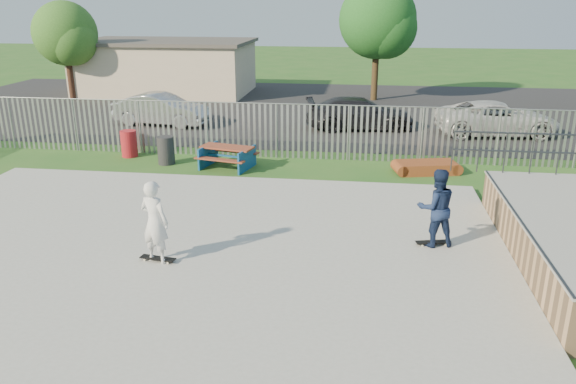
# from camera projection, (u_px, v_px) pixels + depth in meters

# --- Properties ---
(ground) EXTENTS (120.00, 120.00, 0.00)m
(ground) POSITION_uv_depth(u_px,v_px,m) (171.00, 263.00, 12.45)
(ground) COLOR #285D1F
(ground) RESTS_ON ground
(concrete_slab) EXTENTS (15.00, 12.00, 0.15)m
(concrete_slab) POSITION_uv_depth(u_px,v_px,m) (171.00, 260.00, 12.43)
(concrete_slab) COLOR #A1A19C
(concrete_slab) RESTS_ON ground
(fence) EXTENTS (26.04, 16.02, 2.00)m
(fence) POSITION_uv_depth(u_px,v_px,m) (253.00, 165.00, 16.30)
(fence) COLOR gray
(fence) RESTS_ON ground
(picnic_table) EXTENTS (2.09, 1.85, 0.76)m
(picnic_table) POSITION_uv_depth(u_px,v_px,m) (227.00, 157.00, 19.39)
(picnic_table) COLOR brown
(picnic_table) RESTS_ON ground
(funbox) EXTENTS (2.02, 1.32, 0.37)m
(funbox) POSITION_uv_depth(u_px,v_px,m) (426.00, 167.00, 18.88)
(funbox) COLOR brown
(funbox) RESTS_ON ground
(trash_bin_red) EXTENTS (0.59, 0.59, 0.98)m
(trash_bin_red) POSITION_uv_depth(u_px,v_px,m) (129.00, 144.00, 20.74)
(trash_bin_red) COLOR #A51920
(trash_bin_red) RESTS_ON ground
(trash_bin_grey) EXTENTS (0.59, 0.59, 0.99)m
(trash_bin_grey) POSITION_uv_depth(u_px,v_px,m) (166.00, 150.00, 19.80)
(trash_bin_grey) COLOR #262629
(trash_bin_grey) RESTS_ON ground
(parking_lot) EXTENTS (40.00, 18.00, 0.02)m
(parking_lot) POSITION_uv_depth(u_px,v_px,m) (286.00, 107.00, 30.25)
(parking_lot) COLOR black
(parking_lot) RESTS_ON ground
(car_silver) EXTENTS (4.54, 2.06, 1.44)m
(car_silver) POSITION_uv_depth(u_px,v_px,m) (162.00, 109.00, 25.80)
(car_silver) COLOR #B6B7BB
(car_silver) RESTS_ON parking_lot
(car_dark) EXTENTS (5.04, 2.70, 1.39)m
(car_dark) POSITION_uv_depth(u_px,v_px,m) (360.00, 113.00, 25.05)
(car_dark) COLOR black
(car_dark) RESTS_ON parking_lot
(car_white) EXTENTS (5.33, 2.85, 1.42)m
(car_white) POSITION_uv_depth(u_px,v_px,m) (497.00, 118.00, 23.91)
(car_white) COLOR silver
(car_white) RESTS_ON parking_lot
(building) EXTENTS (10.40, 6.40, 3.20)m
(building) POSITION_uv_depth(u_px,v_px,m) (166.00, 67.00, 34.48)
(building) COLOR beige
(building) RESTS_ON ground
(tree_left) EXTENTS (3.57, 3.57, 5.50)m
(tree_left) POSITION_uv_depth(u_px,v_px,m) (65.00, 34.00, 31.55)
(tree_left) COLOR #45281B
(tree_left) RESTS_ON ground
(tree_mid) EXTENTS (4.28, 4.28, 6.60)m
(tree_mid) POSITION_uv_depth(u_px,v_px,m) (378.00, 20.00, 31.09)
(tree_mid) COLOR #45331B
(tree_mid) RESTS_ON ground
(skateboard_a) EXTENTS (0.82, 0.38, 0.08)m
(skateboard_a) POSITION_uv_depth(u_px,v_px,m) (433.00, 243.00, 13.03)
(skateboard_a) COLOR black
(skateboard_a) RESTS_ON concrete_slab
(skateboard_b) EXTENTS (0.82, 0.32, 0.08)m
(skateboard_b) POSITION_uv_depth(u_px,v_px,m) (158.00, 259.00, 12.21)
(skateboard_b) COLOR black
(skateboard_b) RESTS_ON concrete_slab
(skater_navy) EXTENTS (1.03, 0.88, 1.83)m
(skater_navy) POSITION_uv_depth(u_px,v_px,m) (436.00, 208.00, 12.74)
(skater_navy) COLOR #152344
(skater_navy) RESTS_ON concrete_slab
(skater_white) EXTENTS (0.77, 0.63, 1.83)m
(skater_white) POSITION_uv_depth(u_px,v_px,m) (155.00, 222.00, 11.93)
(skater_white) COLOR silver
(skater_white) RESTS_ON concrete_slab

